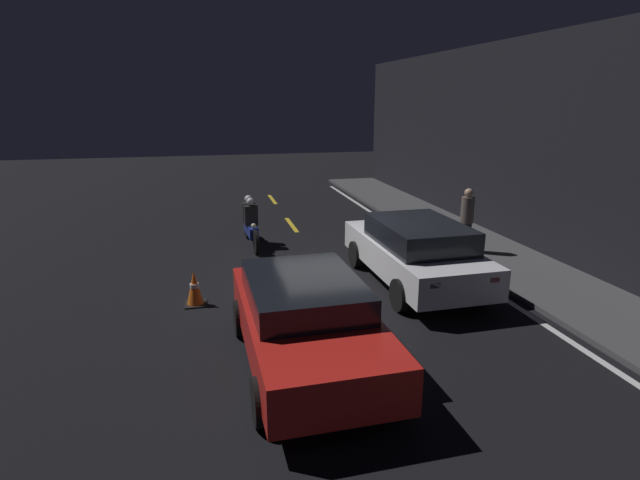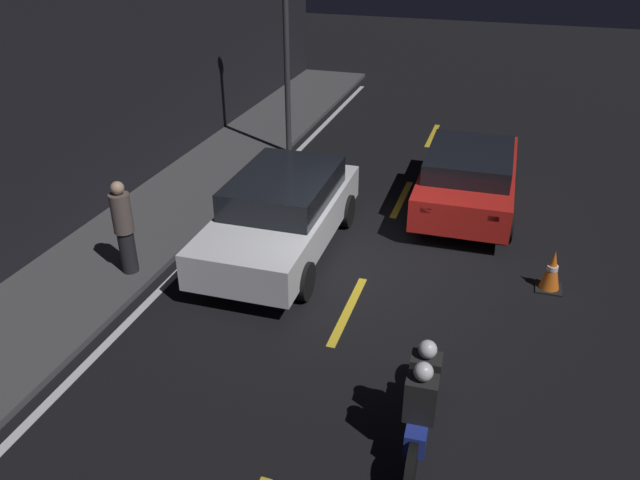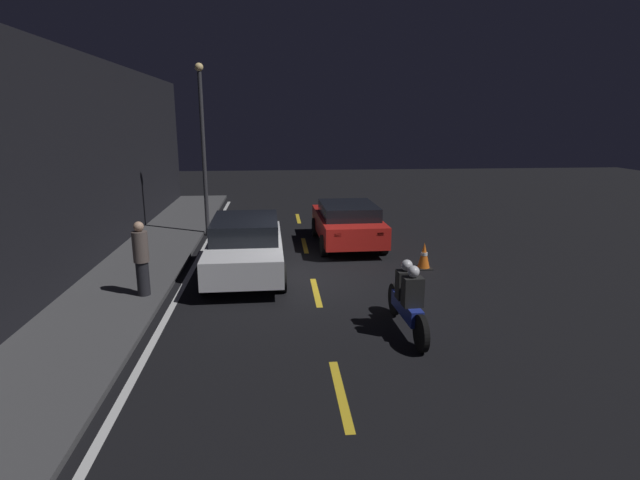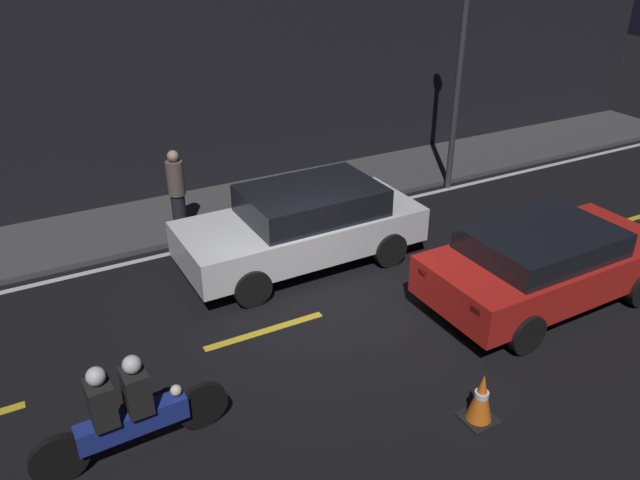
% 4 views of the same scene
% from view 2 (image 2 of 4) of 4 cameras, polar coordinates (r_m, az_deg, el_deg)
% --- Properties ---
extents(ground_plane, '(56.00, 56.00, 0.00)m').
position_cam_2_polar(ground_plane, '(10.94, 3.97, -3.57)').
color(ground_plane, black).
extents(raised_curb, '(28.00, 2.34, 0.11)m').
position_cam_2_polar(raised_curb, '(12.63, -16.79, 0.16)').
color(raised_curb, '#424244').
rests_on(raised_curb, ground).
extents(building_front, '(28.00, 0.30, 5.67)m').
position_cam_2_polar(building_front, '(12.44, -23.80, 12.37)').
color(building_front, black).
rests_on(building_front, ground).
extents(lane_dash_c, '(2.00, 0.14, 0.01)m').
position_cam_2_polar(lane_dash_c, '(10.13, 2.58, -6.42)').
color(lane_dash_c, gold).
rests_on(lane_dash_c, ground).
extents(lane_dash_d, '(2.00, 0.14, 0.01)m').
position_cam_2_polar(lane_dash_d, '(13.97, 7.48, 3.74)').
color(lane_dash_d, gold).
rests_on(lane_dash_d, ground).
extents(lane_dash_e, '(2.00, 0.14, 0.01)m').
position_cam_2_polar(lane_dash_e, '(18.12, 10.24, 9.39)').
color(lane_dash_e, gold).
rests_on(lane_dash_e, ground).
extents(lane_solid_kerb, '(25.20, 0.14, 0.01)m').
position_cam_2_polar(lane_solid_kerb, '(11.97, -11.07, -1.03)').
color(lane_solid_kerb, silver).
rests_on(lane_solid_kerb, ground).
extents(sedan_white, '(4.48, 2.04, 1.47)m').
position_cam_2_polar(sedan_white, '(11.47, -3.51, 2.57)').
color(sedan_white, silver).
rests_on(sedan_white, ground).
extents(taxi_red, '(4.25, 2.06, 1.38)m').
position_cam_2_polar(taxi_red, '(13.49, 13.41, 5.74)').
color(taxi_red, red).
rests_on(taxi_red, ground).
extents(motorcycle, '(2.38, 0.39, 1.40)m').
position_cam_2_polar(motorcycle, '(7.63, 9.28, -14.32)').
color(motorcycle, black).
rests_on(motorcycle, ground).
extents(traffic_cone_near, '(0.43, 0.43, 0.73)m').
position_cam_2_polar(traffic_cone_near, '(11.16, 20.45, -2.65)').
color(traffic_cone_near, black).
rests_on(traffic_cone_near, ground).
extents(pedestrian, '(0.34, 0.34, 1.69)m').
position_cam_2_polar(pedestrian, '(11.02, -17.50, 1.14)').
color(pedestrian, black).
rests_on(pedestrian, raised_curb).
extents(street_lamp, '(0.28, 0.28, 5.76)m').
position_cam_2_polar(street_lamp, '(15.49, -3.14, 18.93)').
color(street_lamp, '#333338').
rests_on(street_lamp, ground).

